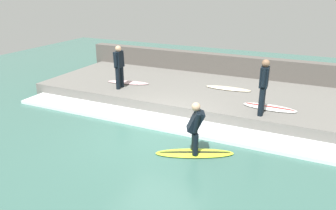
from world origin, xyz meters
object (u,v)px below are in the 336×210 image
surfboard_waiting_near (128,82)px  surfer_waiting_far (264,84)px  surfboard_riding (195,153)px  surfboard_waiting_far (270,107)px  surfboard_spare (228,88)px  surfer_waiting_near (119,65)px  surfer_riding (195,125)px

surfboard_waiting_near → surfer_waiting_far: (-1.10, -5.40, 0.92)m
surfboard_riding → surfboard_waiting_far: (3.07, -1.38, 0.44)m
surfboard_waiting_near → surfboard_waiting_far: size_ratio=1.04×
surfboard_spare → surfer_waiting_near: bearing=112.8°
surfboard_riding → surfboard_waiting_near: (3.57, 4.20, 0.44)m
surfboard_waiting_far → surfboard_spare: (1.42, 1.74, -0.00)m
surfboard_riding → surfboard_waiting_near: surfboard_waiting_near is taller
surfboard_riding → surfer_riding: size_ratio=1.51×
surfboard_riding → surfer_waiting_near: bearing=54.9°
surfer_waiting_near → surfer_waiting_far: size_ratio=0.95×
surfer_riding → surfer_waiting_far: (2.47, -1.20, 0.57)m
surfboard_riding → surfboard_spare: bearing=4.6°
surfer_waiting_near → surfer_riding: bearing=-125.1°
surfer_waiting_near → surfboard_waiting_near: surfer_waiting_near is taller
surfer_waiting_far → surfboard_spare: bearing=37.7°
surfer_waiting_far → surfboard_waiting_far: bearing=-16.4°
surfboard_waiting_far → surfer_riding: bearing=155.9°
surfer_riding → surfboard_waiting_far: size_ratio=0.81×
surfboard_waiting_far → surfboard_spare: size_ratio=0.98×
surfer_waiting_far → surfboard_spare: 2.71m
surfboard_waiting_near → surfboard_waiting_far: 5.60m
surfboard_waiting_near → surfer_waiting_far: bearing=-101.5°
surfer_riding → surfboard_spare: size_ratio=0.80×
surfer_riding → surfboard_waiting_far: surfer_riding is taller
surfboard_waiting_near → surfboard_spare: bearing=-76.5°
surfboard_riding → surfer_waiting_far: bearing=-25.9°
surfer_waiting_near → surfboard_waiting_near: bearing=5.5°
surfboard_waiting_near → surfboard_spare: same height
surfer_waiting_far → surfboard_spare: surfer_waiting_far is taller
surfer_waiting_near → surfboard_spare: size_ratio=0.94×
surfer_waiting_near → surfboard_spare: 4.19m
surfer_waiting_far → surfboard_spare: size_ratio=0.98×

